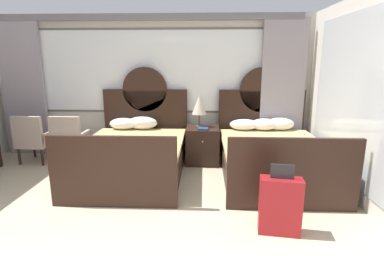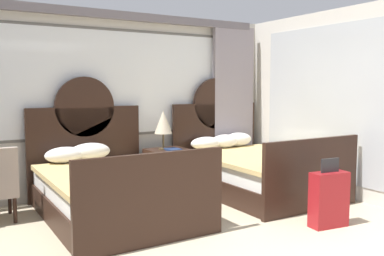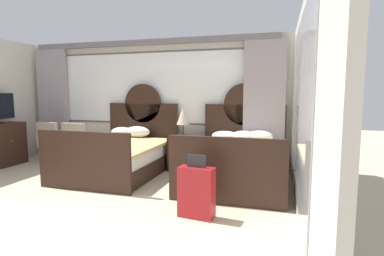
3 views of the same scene
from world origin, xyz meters
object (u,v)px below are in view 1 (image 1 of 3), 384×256
nightstand_between_beds (203,145)px  armchair_by_window_left (70,138)px  table_lamp_on_nightstand (199,105)px  suitcase_on_floor (280,206)px  bed_near_mirror (271,155)px  bed_near_window (134,153)px  armchair_by_window_centre (33,138)px  book_on_nightstand (203,128)px

nightstand_between_beds → armchair_by_window_left: bearing=-176.4°
table_lamp_on_nightstand → armchair_by_window_left: 2.43m
armchair_by_window_left → suitcase_on_floor: bearing=-33.1°
table_lamp_on_nightstand → nightstand_between_beds: bearing=-34.6°
bed_near_mirror → nightstand_between_beds: size_ratio=3.40×
armchair_by_window_left → suitcase_on_floor: (3.25, -2.12, -0.15)m
bed_near_window → suitcase_on_floor: (1.97, -1.66, -0.03)m
bed_near_mirror → armchair_by_window_centre: bearing=173.9°
armchair_by_window_left → armchair_by_window_centre: bearing=180.0°
bed_near_window → table_lamp_on_nightstand: bearing=31.8°
table_lamp_on_nightstand → suitcase_on_floor: 2.60m
bed_near_mirror → table_lamp_on_nightstand: bearing=151.3°
book_on_nightstand → bed_near_mirror: bearing=-23.5°
bed_near_window → suitcase_on_floor: 2.58m
nightstand_between_beds → armchair_by_window_left: 2.42m
table_lamp_on_nightstand → book_on_nightstand: (0.07, -0.16, -0.38)m
book_on_nightstand → armchair_by_window_left: bearing=-179.2°
bed_near_window → bed_near_mirror: (2.25, 0.01, 0.00)m
armchair_by_window_centre → armchair_by_window_left: bearing=-0.0°
table_lamp_on_nightstand → suitcase_on_floor: (0.91, -2.32, -0.74)m
table_lamp_on_nightstand → book_on_nightstand: bearing=-66.4°
table_lamp_on_nightstand → armchair_by_window_left: table_lamp_on_nightstand is taller
nightstand_between_beds → book_on_nightstand: (0.01, -0.12, 0.34)m
armchair_by_window_centre → bed_near_window: bearing=-13.3°
bed_near_mirror → book_on_nightstand: (-1.11, 0.48, 0.32)m
table_lamp_on_nightstand → armchair_by_window_left: size_ratio=0.64×
bed_near_window → book_on_nightstand: size_ratio=8.64×
bed_near_mirror → armchair_by_window_left: 3.56m
bed_near_window → armchair_by_window_centre: bed_near_window is taller
nightstand_between_beds → armchair_by_window_centre: bearing=-177.2°
nightstand_between_beds → table_lamp_on_nightstand: size_ratio=1.14×
table_lamp_on_nightstand → book_on_nightstand: table_lamp_on_nightstand is taller
armchair_by_window_left → nightstand_between_beds: bearing=3.6°
bed_near_mirror → armchair_by_window_left: bearing=172.7°
armchair_by_window_left → suitcase_on_floor: armchair_by_window_left is taller
bed_near_mirror → table_lamp_on_nightstand: bed_near_mirror is taller
armchair_by_window_centre → suitcase_on_floor: (3.92, -2.12, -0.15)m
suitcase_on_floor → armchair_by_window_left: bearing=146.9°
bed_near_mirror → armchair_by_window_centre: (-4.20, 0.45, 0.12)m
nightstand_between_beds → suitcase_on_floor: size_ratio=0.84×
nightstand_between_beds → armchair_by_window_centre: size_ratio=0.74×
bed_near_mirror → armchair_by_window_left: size_ratio=2.50×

